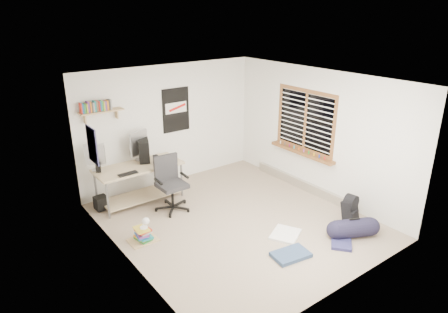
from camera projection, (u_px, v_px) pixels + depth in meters
floor at (236, 221)px, 7.07m from camera, size 4.00×4.50×0.01m
ceiling at (238, 79)px, 6.19m from camera, size 4.00×4.50×0.01m
back_wall at (170, 125)px, 8.32m from camera, size 4.00×0.01×2.50m
left_wall at (123, 185)px, 5.51m from camera, size 0.01×4.50×2.50m
right_wall at (318, 134)px, 7.75m from camera, size 0.01×4.50×2.50m
desk at (140, 184)px, 7.68m from camera, size 1.73×0.98×0.75m
monitor_left at (95, 160)px, 7.26m from camera, size 0.36×0.23×0.39m
monitor_right at (139, 148)px, 7.76m from camera, size 0.44×0.24×0.47m
pc_tower at (144, 150)px, 7.71m from camera, size 0.33×0.45×0.43m
keyboard at (128, 174)px, 7.15m from camera, size 0.36×0.13×0.02m
speaker_left at (98, 167)px, 7.22m from camera, size 0.11×0.11×0.17m
speaker_right at (156, 159)px, 7.61m from camera, size 0.09×0.09×0.17m
office_chair at (172, 185)px, 7.31m from camera, size 0.71×0.71×1.03m
wall_shelf at (101, 111)px, 7.24m from camera, size 0.80×0.22×0.24m
poster_back_wall at (176, 110)px, 8.28m from camera, size 0.62×0.03×0.92m
poster_left_wall at (92, 145)px, 6.33m from camera, size 0.02×0.42×0.60m
window at (305, 121)px, 7.87m from camera, size 0.10×1.50×1.26m
baseboard_heater at (300, 183)px, 8.35m from camera, size 0.08×2.50×0.18m
backpack at (350, 210)px, 7.02m from camera, size 0.32×0.27×0.39m
duffel_bag at (353, 229)px, 6.54m from camera, size 0.42×0.42×0.62m
tshirt at (285, 234)px, 6.62m from camera, size 0.64×0.60×0.04m
jeans_a at (291, 255)px, 6.06m from camera, size 0.61×0.44×0.06m
jeans_b at (341, 243)px, 6.37m from camera, size 0.52×0.50×0.05m
book_stack at (143, 232)px, 6.43m from camera, size 0.54×0.47×0.32m
desk_lamp at (143, 220)px, 6.34m from camera, size 0.13×0.21×0.21m
subwoofer at (101, 203)px, 7.42m from camera, size 0.24×0.24×0.25m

